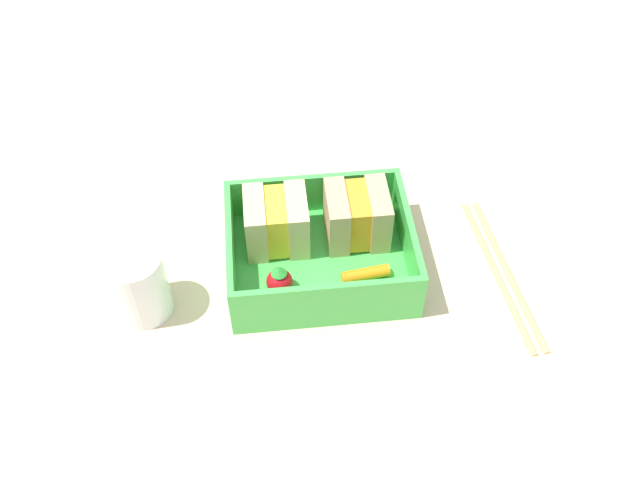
% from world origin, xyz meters
% --- Properties ---
extents(ground_plane, '(1.20, 1.20, 0.02)m').
position_xyz_m(ground_plane, '(0.00, 0.00, -0.01)').
color(ground_plane, beige).
extents(bento_tray, '(0.18, 0.14, 0.01)m').
position_xyz_m(bento_tray, '(0.00, 0.00, 0.01)').
color(bento_tray, green).
rests_on(bento_tray, ground_plane).
extents(bento_rim, '(0.18, 0.14, 0.05)m').
position_xyz_m(bento_rim, '(0.00, 0.00, 0.04)').
color(bento_rim, green).
rests_on(bento_rim, bento_tray).
extents(sandwich_left, '(0.06, 0.06, 0.06)m').
position_xyz_m(sandwich_left, '(-0.04, 0.03, 0.04)').
color(sandwich_left, '#D3BC85').
rests_on(sandwich_left, bento_tray).
extents(sandwich_center_left, '(0.06, 0.06, 0.06)m').
position_xyz_m(sandwich_center_left, '(0.04, 0.03, 0.04)').
color(sandwich_center_left, tan).
rests_on(sandwich_center_left, bento_tray).
extents(strawberry_far_left, '(0.03, 0.03, 0.03)m').
position_xyz_m(strawberry_far_left, '(-0.04, -0.03, 0.03)').
color(strawberry_far_left, red).
rests_on(strawberry_far_left, bento_tray).
extents(carrot_stick_far_left, '(0.05, 0.02, 0.01)m').
position_xyz_m(carrot_stick_far_left, '(0.04, -0.03, 0.02)').
color(carrot_stick_far_left, orange).
rests_on(carrot_stick_far_left, bento_tray).
extents(chopstick_pair, '(0.04, 0.19, 0.01)m').
position_xyz_m(chopstick_pair, '(0.18, -0.03, 0.00)').
color(chopstick_pair, tan).
rests_on(chopstick_pair, ground_plane).
extents(drinking_glass, '(0.05, 0.05, 0.07)m').
position_xyz_m(drinking_glass, '(-0.17, -0.03, 0.04)').
color(drinking_glass, white).
rests_on(drinking_glass, ground_plane).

